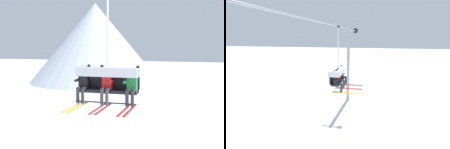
{
  "view_description": "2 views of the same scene",
  "coord_description": "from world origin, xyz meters",
  "views": [
    {
      "loc": [
        2.98,
        -9.64,
        6.65
      ],
      "look_at": [
        0.36,
        -0.84,
        5.67
      ],
      "focal_mm": 45.0,
      "sensor_mm": 36.0,
      "label": 1
    },
    {
      "loc": [
        -10.25,
        -2.88,
        7.95
      ],
      "look_at": [
        0.15,
        -0.8,
        5.55
      ],
      "focal_mm": 28.0,
      "sensor_mm": 36.0,
      "label": 2
    }
  ],
  "objects": [
    {
      "name": "mountain_peak_central",
      "position": [
        -14.46,
        38.37,
        6.99
      ],
      "size": [
        23.39,
        23.39,
        13.97
      ],
      "color": "silver",
      "rests_on": "ground_plane"
    },
    {
      "name": "chairlift_chair",
      "position": [
        0.19,
        -0.73,
        5.64
      ],
      "size": [
        2.1,
        0.74,
        3.75
      ],
      "color": "#232328"
    },
    {
      "name": "skier_black",
      "position": [
        -0.64,
        -0.94,
        5.34
      ],
      "size": [
        0.48,
        1.7,
        1.34
      ],
      "color": "black"
    },
    {
      "name": "skier_red",
      "position": [
        0.19,
        -0.94,
        5.34
      ],
      "size": [
        0.48,
        1.7,
        1.34
      ],
      "color": "red"
    },
    {
      "name": "skier_green",
      "position": [
        1.04,
        -0.94,
        5.34
      ],
      "size": [
        0.48,
        1.7,
        1.34
      ],
      "color": "#23843D"
    }
  ]
}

